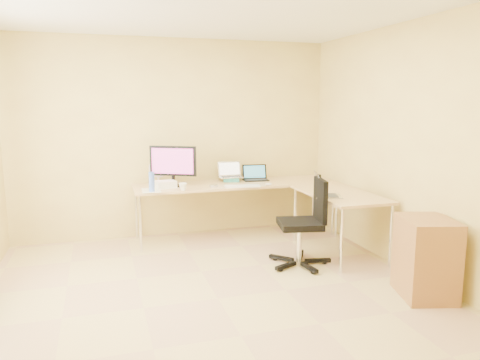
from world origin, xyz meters
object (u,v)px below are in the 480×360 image
object	(u,v)px
desk_main	(236,210)
cabinet	(426,259)
keyboard	(242,186)
laptop_center	(231,170)
desk_return	(339,223)
desk_fan	(158,172)
mug	(183,187)
laptop_black	(256,173)
monitor	(173,166)
water_bottle	(152,182)
office_chair	(300,221)
laptop_return	(328,187)

from	to	relation	value
desk_main	cabinet	distance (m)	2.60
keyboard	laptop_center	bearing A→B (deg)	101.02
desk_main	desk_return	world-z (taller)	same
laptop_center	desk_fan	world-z (taller)	desk_fan
desk_main	desk_fan	xyz separation A→B (m)	(-0.99, 0.20, 0.52)
keyboard	mug	xyz separation A→B (m)	(-0.75, 0.00, 0.03)
desk_main	laptop_black	bearing A→B (deg)	20.27
monitor	cabinet	bearing A→B (deg)	-23.12
water_bottle	desk_fan	world-z (taller)	desk_fan
water_bottle	office_chair	xyz separation A→B (m)	(1.48, -0.94, -0.35)
monitor	laptop_black	size ratio (longest dim) A/B	1.80
monitor	mug	distance (m)	0.38
laptop_center	laptop_black	distance (m)	0.34
desk_main	keyboard	xyz separation A→B (m)	(-0.01, -0.30, 0.38)
monitor	laptop_center	bearing A→B (deg)	39.13
monitor	keyboard	size ratio (longest dim) A/B	1.36
desk_return	desk_fan	distance (m)	2.36
keyboard	water_bottle	bearing A→B (deg)	-170.67
monitor	office_chair	size ratio (longest dim) A/B	0.62
office_chair	desk_return	bearing A→B (deg)	32.65
desk_main	office_chair	bearing A→B (deg)	-73.96
laptop_black	office_chair	bearing A→B (deg)	-82.76
desk_main	office_chair	world-z (taller)	office_chair
laptop_center	water_bottle	distance (m)	1.21
desk_main	monitor	distance (m)	1.03
water_bottle	laptop_return	xyz separation A→B (m)	(1.86, -0.86, -0.01)
desk_main	desk_fan	distance (m)	1.13
laptop_center	mug	world-z (taller)	laptop_center
desk_fan	office_chair	distance (m)	2.01
laptop_return	cabinet	bearing A→B (deg)	-143.53
laptop_black	water_bottle	xyz separation A→B (m)	(-1.44, -0.41, 0.01)
laptop_return	cabinet	size ratio (longest dim) A/B	0.45
desk_main	laptop_black	distance (m)	0.58
mug	desk_main	bearing A→B (deg)	21.49
monitor	desk_fan	size ratio (longest dim) A/B	1.93
monitor	water_bottle	world-z (taller)	monitor
desk_return	laptop_black	distance (m)	1.38
laptop_black	desk_fan	distance (m)	1.31
desk_main	laptop_black	world-z (taller)	laptop_black
mug	laptop_return	world-z (taller)	laptop_return
monitor	laptop_black	xyz separation A→B (m)	(1.14, 0.10, -0.15)
monitor	water_bottle	bearing A→B (deg)	-106.87
desk_return	mug	distance (m)	1.91
laptop_black	desk_fan	world-z (taller)	desk_fan
monitor	keyboard	bearing A→B (deg)	6.42
desk_fan	desk_main	bearing A→B (deg)	-2.92
laptop_return	office_chair	bearing A→B (deg)	121.43
monitor	cabinet	size ratio (longest dim) A/B	0.79
monitor	mug	world-z (taller)	monitor
desk_fan	monitor	bearing A→B (deg)	-39.53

